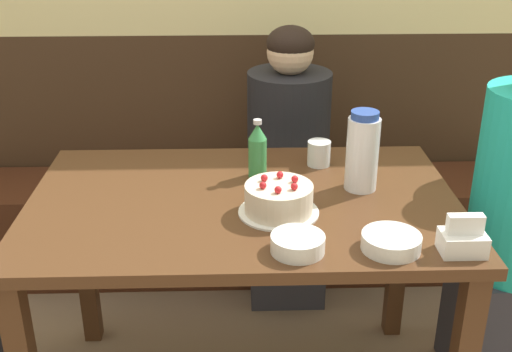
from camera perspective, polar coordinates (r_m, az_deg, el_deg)
The scene contains 10 objects.
bench_seat at distance 2.85m, azimuth -1.29°, elevation -4.40°, with size 2.44×0.38×0.43m.
dining_table at distance 1.92m, azimuth -1.12°, elevation -4.83°, with size 1.25×0.80×0.75m.
birthday_cake at distance 1.77m, azimuth 2.04°, elevation -2.09°, with size 0.23×0.23×0.10m.
water_pitcher at distance 1.91m, azimuth 9.44°, elevation 2.15°, with size 0.10×0.10×0.24m.
soju_bottle at distance 1.98m, azimuth 0.13°, elevation 2.31°, with size 0.06×0.06×0.19m.
napkin_holder at distance 1.66m, azimuth 17.92°, elevation -5.36°, with size 0.11×0.08×0.11m.
bowl_soup_white at distance 1.64m, azimuth 11.92°, elevation -5.76°, with size 0.15×0.15×0.04m.
bowl_rice_small at distance 1.60m, azimuth 3.73°, elevation -6.02°, with size 0.14×0.14×0.04m.
glass_water_tall at distance 2.09m, azimuth 5.62°, elevation 2.03°, with size 0.08×0.08×0.08m.
person_teal_shirt at distance 2.57m, azimuth 2.82°, elevation -0.04°, with size 0.32×0.34×1.13m.
Camera 1 is at (-0.02, -1.67, 1.58)m, focal length 45.00 mm.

